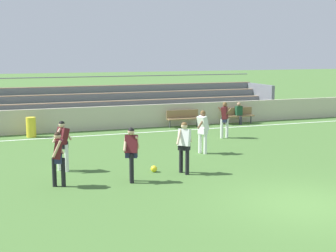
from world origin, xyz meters
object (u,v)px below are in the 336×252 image
object	(u,v)px
player_white_trailing_run	(184,143)
player_white_overlapping	(203,128)
trash_bin	(31,127)
player_dark_on_ball	(58,154)
player_dark_deep_cover	(62,141)
soccer_ball	(154,169)
player_dark_wide_left	(131,150)
spectator_seated	(239,112)
bleacher_stand	(104,104)
bench_far_left	(183,117)
player_dark_wide_right	(225,117)
bench_near_bin	(238,114)

from	to	relation	value
player_white_trailing_run	player_white_overlapping	size ratio (longest dim) A/B	1.00
trash_bin	player_dark_on_ball	world-z (taller)	player_dark_on_ball
player_white_overlapping	player_dark_deep_cover	world-z (taller)	player_white_overlapping
player_dark_deep_cover	player_dark_on_ball	bearing A→B (deg)	-101.06
soccer_ball	player_dark_wide_left	bearing A→B (deg)	-138.00
spectator_seated	player_dark_on_ball	size ratio (longest dim) A/B	0.73
player_dark_deep_cover	soccer_ball	world-z (taller)	player_dark_deep_cover
player_dark_wide_left	soccer_ball	distance (m)	1.65
bleacher_stand	player_dark_on_ball	size ratio (longest dim) A/B	12.14
bleacher_stand	spectator_seated	bearing A→B (deg)	-24.66
trash_bin	spectator_seated	world-z (taller)	spectator_seated
trash_bin	spectator_seated	xyz separation A→B (m)	(11.11, 0.25, 0.23)
bench_far_left	trash_bin	distance (m)	7.84
bench_far_left	bleacher_stand	bearing A→B (deg)	139.78
player_dark_wide_left	player_dark_wide_right	world-z (taller)	player_dark_wide_left
player_dark_wide_left	player_dark_wide_right	size ratio (longest dim) A/B	1.01
player_dark_on_ball	player_dark_wide_left	bearing A→B (deg)	-6.47
player_dark_wide_right	bench_near_bin	bearing A→B (deg)	53.93
spectator_seated	player_dark_deep_cover	world-z (taller)	player_dark_deep_cover
bench_far_left	player_dark_on_ball	bearing A→B (deg)	-129.63
bench_near_bin	soccer_ball	distance (m)	11.51
trash_bin	spectator_seated	bearing A→B (deg)	1.27
spectator_seated	player_dark_on_ball	distance (m)	14.21
bleacher_stand	player_dark_wide_right	bearing A→B (deg)	-57.85
trash_bin	bleacher_stand	bearing A→B (deg)	38.69
bench_far_left	player_dark_wide_left	distance (m)	10.93
trash_bin	bench_near_bin	bearing A→B (deg)	1.87
spectator_seated	player_white_trailing_run	distance (m)	11.26
bench_far_left	spectator_seated	xyz separation A→B (m)	(3.28, -0.12, 0.16)
bench_near_bin	player_white_trailing_run	distance (m)	11.36
bench_near_bin	player_dark_wide_left	bearing A→B (deg)	-132.72
player_dark_wide_left	player_dark_on_ball	bearing A→B (deg)	173.53
bleacher_stand	player_dark_wide_left	world-z (taller)	bleacher_stand
player_dark_on_ball	spectator_seated	bearing A→B (deg)	39.83
bleacher_stand	trash_bin	size ratio (longest dim) A/B	21.46
player_dark_wide_left	player_dark_deep_cover	xyz separation A→B (m)	(-1.81, 2.10, 0.01)
bleacher_stand	player_white_trailing_run	bearing A→B (deg)	-89.86
player_dark_on_ball	player_white_overlapping	world-z (taller)	player_white_overlapping
player_white_trailing_run	player_dark_deep_cover	xyz separation A→B (m)	(-3.71, 1.70, -0.00)
spectator_seated	player_dark_wide_left	distance (m)	12.80
player_dark_wide_left	player_dark_deep_cover	bearing A→B (deg)	130.80
bleacher_stand	player_white_overlapping	bearing A→B (deg)	-78.87
spectator_seated	player_white_overlapping	distance (m)	8.06
soccer_ball	player_dark_on_ball	bearing A→B (deg)	-168.05
spectator_seated	player_dark_deep_cover	xyz separation A→B (m)	(-10.55, -7.25, 0.32)
trash_bin	player_dark_deep_cover	xyz separation A→B (m)	(0.56, -7.00, 0.55)
trash_bin	soccer_ball	size ratio (longest dim) A/B	4.26
player_dark_deep_cover	soccer_ball	size ratio (longest dim) A/B	7.77
bleacher_stand	bench_near_bin	distance (m)	7.52
player_dark_wide_right	player_dark_on_ball	distance (m)	9.95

